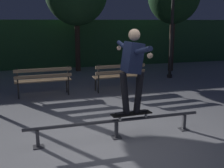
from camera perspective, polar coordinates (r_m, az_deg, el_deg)
ground_plane at (r=5.12m, az=1.44°, el=-11.76°), size 90.00×90.00×0.00m
hedge_backdrop at (r=13.51m, az=-10.29°, el=8.35°), size 24.00×1.20×2.21m
grind_rail at (r=5.15m, az=0.93°, el=-8.27°), size 3.35×0.18×0.37m
skateboard at (r=5.18m, az=4.07°, el=-6.23°), size 0.79×0.25×0.09m
skateboarder at (r=4.95m, az=4.28°, el=4.05°), size 0.63×1.41×1.56m
park_bench_leftmost at (r=8.12m, az=-14.13°, el=1.17°), size 1.62×0.48×0.88m
park_bench_left_center at (r=8.51m, az=1.52°, el=2.09°), size 1.62×0.48×0.88m
lamp_post_right at (r=10.67m, az=12.52°, el=14.48°), size 0.32×0.32×3.90m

